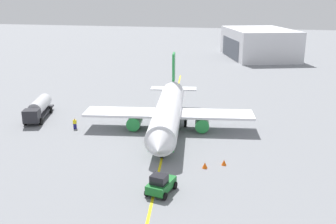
% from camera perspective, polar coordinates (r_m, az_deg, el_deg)
% --- Properties ---
extents(ground_plane, '(400.00, 400.00, 0.00)m').
position_cam_1_polar(ground_plane, '(59.15, -0.00, -2.78)').
color(ground_plane, slate).
extents(airplane, '(32.58, 26.44, 9.97)m').
position_cam_1_polar(airplane, '(58.70, 0.03, -0.05)').
color(airplane, white).
rests_on(airplane, ground).
extents(fuel_tanker, '(10.76, 5.35, 3.15)m').
position_cam_1_polar(fuel_tanker, '(68.39, -18.67, 0.55)').
color(fuel_tanker, '#2D2D33').
rests_on(fuel_tanker, ground).
extents(pushback_tug, '(3.92, 2.91, 2.20)m').
position_cam_1_polar(pushback_tug, '(40.85, -1.08, -10.64)').
color(pushback_tug, '#196B28').
rests_on(pushback_tug, ground).
extents(refueling_worker, '(0.48, 0.59, 1.71)m').
position_cam_1_polar(refueling_worker, '(61.42, -13.66, -1.71)').
color(refueling_worker, navy).
rests_on(refueling_worker, ground).
extents(safety_cone_nose, '(0.67, 0.67, 0.74)m').
position_cam_1_polar(safety_cone_nose, '(46.76, 5.50, -7.87)').
color(safety_cone_nose, '#F2590F').
rests_on(safety_cone_nose, ground).
extents(safety_cone_wingtip, '(0.63, 0.63, 0.70)m').
position_cam_1_polar(safety_cone_wingtip, '(47.83, 8.31, -7.42)').
color(safety_cone_wingtip, '#F2590F').
rests_on(safety_cone_wingtip, ground).
extents(distant_hangar, '(34.08, 27.55, 9.52)m').
position_cam_1_polar(distant_hangar, '(133.76, 13.30, 9.90)').
color(distant_hangar, silver).
rests_on(distant_hangar, ground).
extents(taxi_line_marking, '(84.96, 14.07, 0.01)m').
position_cam_1_polar(taxi_line_marking, '(59.14, -0.00, -2.78)').
color(taxi_line_marking, yellow).
rests_on(taxi_line_marking, ground).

